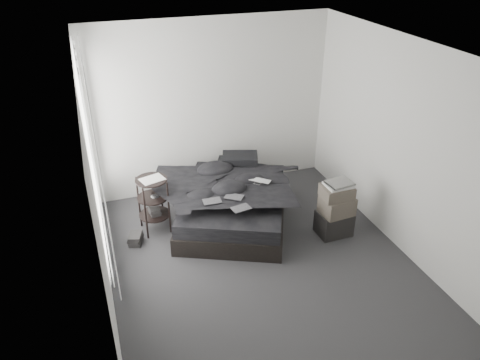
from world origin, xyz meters
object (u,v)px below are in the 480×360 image
object	(u,v)px
side_stand	(154,205)
box_lower	(334,223)
laptop	(259,178)
bed	(234,212)

from	to	relation	value
side_stand	box_lower	size ratio (longest dim) A/B	1.78
laptop	box_lower	xyz separation A→B (m)	(0.84, -0.64, -0.51)
bed	side_stand	distance (m)	1.12
box_lower	laptop	bearing A→B (deg)	142.64
laptop	box_lower	size ratio (longest dim) A/B	0.68
bed	laptop	world-z (taller)	laptop
laptop	bed	bearing A→B (deg)	-154.50
bed	side_stand	xyz separation A→B (m)	(-1.08, 0.13, 0.26)
box_lower	side_stand	bearing A→B (deg)	158.80
bed	box_lower	xyz separation A→B (m)	(1.17, -0.74, 0.04)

